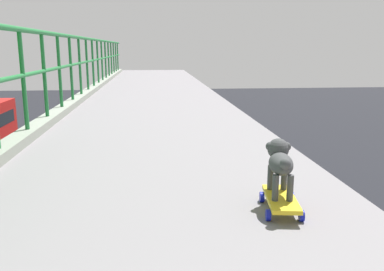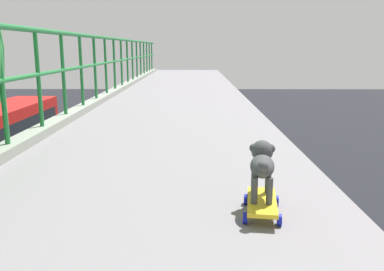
# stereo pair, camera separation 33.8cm
# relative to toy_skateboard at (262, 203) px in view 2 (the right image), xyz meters

# --- Properties ---
(toy_skateboard) EXTENTS (0.25, 0.44, 0.09)m
(toy_skateboard) POSITION_rel_toy_skateboard_xyz_m (0.00, 0.00, 0.00)
(toy_skateboard) COLOR gold
(toy_skateboard) RESTS_ON overpass_deck
(small_dog) EXTENTS (0.17, 0.35, 0.31)m
(small_dog) POSITION_rel_toy_skateboard_xyz_m (0.00, 0.06, 0.22)
(small_dog) COLOR #404143
(small_dog) RESTS_ON toy_skateboard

